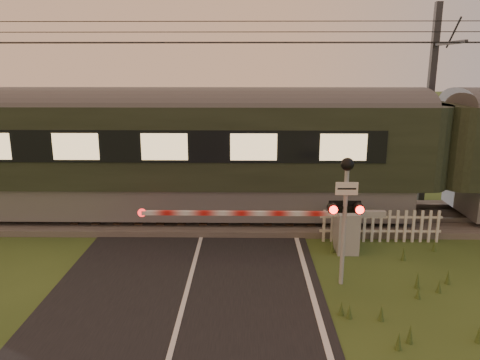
{
  "coord_description": "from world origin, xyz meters",
  "views": [
    {
      "loc": [
        1.32,
        -7.86,
        4.88
      ],
      "look_at": [
        1.15,
        3.2,
        2.13
      ],
      "focal_mm": 35.0,
      "sensor_mm": 36.0,
      "label": 1
    }
  ],
  "objects_px": {
    "train": "(435,152)",
    "picket_fence": "(381,226)",
    "crossing_signal": "(346,199)",
    "boom_gate": "(335,228)",
    "catenary_mast": "(430,102)"
  },
  "relations": [
    {
      "from": "train",
      "to": "picket_fence",
      "type": "xyz_separation_m",
      "value": [
        -2.07,
        -1.89,
        -1.75
      ]
    },
    {
      "from": "crossing_signal",
      "to": "picket_fence",
      "type": "bearing_deg",
      "value": 58.58
    },
    {
      "from": "boom_gate",
      "to": "crossing_signal",
      "type": "bearing_deg",
      "value": -96.07
    },
    {
      "from": "train",
      "to": "boom_gate",
      "type": "relative_size",
      "value": 6.32
    },
    {
      "from": "boom_gate",
      "to": "picket_fence",
      "type": "bearing_deg",
      "value": 24.23
    },
    {
      "from": "train",
      "to": "crossing_signal",
      "type": "bearing_deg",
      "value": -129.11
    },
    {
      "from": "crossing_signal",
      "to": "catenary_mast",
      "type": "relative_size",
      "value": 0.42
    },
    {
      "from": "train",
      "to": "crossing_signal",
      "type": "distance_m",
      "value": 5.82
    },
    {
      "from": "picket_fence",
      "to": "catenary_mast",
      "type": "xyz_separation_m",
      "value": [
        2.64,
        4.12,
        3.13
      ]
    },
    {
      "from": "crossing_signal",
      "to": "picket_fence",
      "type": "height_order",
      "value": "crossing_signal"
    },
    {
      "from": "catenary_mast",
      "to": "picket_fence",
      "type": "bearing_deg",
      "value": -122.63
    },
    {
      "from": "boom_gate",
      "to": "picket_fence",
      "type": "height_order",
      "value": "boom_gate"
    },
    {
      "from": "catenary_mast",
      "to": "train",
      "type": "bearing_deg",
      "value": -104.33
    },
    {
      "from": "boom_gate",
      "to": "crossing_signal",
      "type": "distance_m",
      "value": 2.45
    },
    {
      "from": "catenary_mast",
      "to": "boom_gate",
      "type": "bearing_deg",
      "value": -130.33
    }
  ]
}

